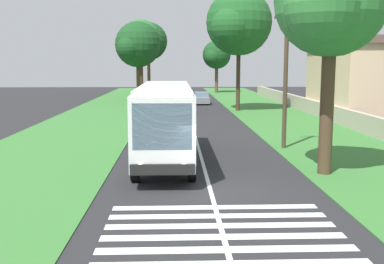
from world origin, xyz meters
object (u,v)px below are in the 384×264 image
Objects in this scene: trailing_car_0 at (171,109)px; roadside_tree_left_1 at (137,46)px; trailing_car_3 at (172,95)px; roadside_tree_left_2 at (147,43)px; roadside_tree_right_0 at (237,25)px; trailing_car_2 at (201,98)px; roadside_tree_right_1 at (216,55)px; coach_bus at (165,118)px; trailing_car_1 at (169,104)px; roadside_building at (376,78)px; roadside_tree_right_2 at (328,4)px; utility_pole at (286,76)px; roadside_tree_left_0 at (140,40)px.

roadside_tree_left_1 is at bearing 14.25° from trailing_car_0.
trailing_car_3 is at bearing -0.18° from trailing_car_0.
roadside_tree_right_0 is at bearing -160.77° from roadside_tree_left_2.
roadside_tree_right_0 is at bearing -138.10° from roadside_tree_left_1.
roadside_tree_left_2 is at bearing 18.58° from trailing_car_2.
trailing_car_2 is 0.51× the size of roadside_tree_right_1.
coach_bus is 37.73m from roadside_tree_left_1.
roadside_tree_left_2 is at bearing 6.56° from trailing_car_0.
roadside_tree_left_2 reaches higher than roadside_tree_left_1.
trailing_car_1 is at bearing 0.40° from coach_bus.
roadside_tree_left_1 is (-2.53, 4.35, 6.29)m from trailing_car_3.
coach_bus is at bearing 173.80° from trailing_car_2.
trailing_car_2 is at bearing 43.91° from roadside_building.
coach_bus is 0.93× the size of roadside_tree_right_0.
roadside_tree_left_1 is 16.46m from roadside_tree_right_0.
trailing_car_3 is (39.72, -0.13, -1.48)m from coach_bus.
roadside_tree_left_2 reaches higher than trailing_car_3.
roadside_tree_right_1 reaches higher than trailing_car_0.
trailing_car_2 is 0.45× the size of roadside_tree_right_2.
roadside_tree_right_0 is at bearing -54.75° from trailing_car_0.
trailing_car_0 is 35.84m from roadside_tree_right_1.
coach_bus is 20.35m from trailing_car_0.
roadside_tree_left_1 reaches higher than trailing_car_1.
roadside_building is at bearing -136.09° from trailing_car_2.
coach_bus is at bearing 135.04° from roadside_building.
coach_bus is 7.64m from utility_pole.
roadside_tree_left_2 is 0.95× the size of roadside_tree_right_0.
trailing_car_3 is at bearing 8.89° from roadside_tree_right_2.
trailing_car_0 is 29.62m from roadside_tree_left_0.
coach_bus is 1.12× the size of roadside_tree_left_1.
trailing_car_2 is (12.81, -3.53, 0.00)m from trailing_car_0.
roadside_tree_right_2 is (-40.12, -11.02, 0.22)m from roadside_tree_left_1.
trailing_car_1 is at bearing -160.24° from roadside_tree_left_1.
roadside_tree_right_2 is (-27.93, -0.08, -1.42)m from roadside_tree_right_0.
roadside_tree_left_2 is (7.17, -0.64, -0.01)m from roadside_tree_left_0.
roadside_tree_right_1 reaches higher than trailing_car_2.
roadside_tree_right_2 reaches higher than roadside_building.
roadside_building is (18.09, -18.06, 1.32)m from coach_bus.
roadside_tree_right_0 is 27.97m from roadside_tree_right_2.
roadside_tree_right_0 reaches higher than coach_bus.
roadside_tree_left_1 is at bearing 17.72° from utility_pole.
trailing_car_0 is at bearing -0.19° from coach_bus.
trailing_car_2 is at bearing -117.53° from roadside_tree_left_1.
trailing_car_0 is 1.00× the size of trailing_car_1.
roadside_tree_right_1 is at bearing -0.69° from utility_pole.
roadside_tree_left_0 reaches higher than roadside_building.
roadside_tree_right_2 is at bearing -167.47° from roadside_tree_left_0.
roadside_tree_right_0 is 30.11m from roadside_tree_right_1.
roadside_tree_right_2 is at bearing -171.11° from trailing_car_3.
roadside_tree_left_0 reaches higher than coach_bus.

